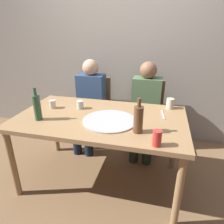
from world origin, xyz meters
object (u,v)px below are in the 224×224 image
at_px(wine_bottle, 138,119).
at_px(chair_right, 146,110).
at_px(table_knife, 163,114).
at_px(guest_in_beanie, 145,105).
at_px(beer_bottle, 37,107).
at_px(chair_left, 93,105).
at_px(tumbler_far, 53,104).
at_px(tumbler_near, 80,105).
at_px(pizza_tray, 109,121).
at_px(wine_glass, 170,104).
at_px(dining_table, 101,123).
at_px(guest_in_sweater, 89,100).

xyz_separation_m(wine_bottle, chair_right, (-0.02, 1.09, -0.36)).
relative_size(table_knife, guest_in_beanie, 0.19).
bearing_deg(beer_bottle, chair_left, 81.52).
bearing_deg(tumbler_far, guest_in_beanie, 34.06).
distance_m(beer_bottle, chair_right, 1.45).
height_order(wine_bottle, tumbler_near, wine_bottle).
distance_m(pizza_tray, guest_in_beanie, 0.85).
height_order(wine_glass, table_knife, wine_glass).
xyz_separation_m(wine_bottle, tumbler_far, (-0.94, 0.31, -0.07)).
bearing_deg(pizza_tray, wine_bottle, -27.49).
height_order(pizza_tray, chair_left, chair_left).
bearing_deg(wine_glass, beer_bottle, -153.79).
bearing_deg(chair_left, pizza_tray, 117.12).
height_order(dining_table, wine_glass, wine_glass).
distance_m(tumbler_near, chair_left, 0.78).
xyz_separation_m(chair_left, guest_in_sweater, (-0.00, -0.15, 0.13)).
relative_size(dining_table, tumbler_near, 18.99).
bearing_deg(wine_bottle, pizza_tray, 152.51).
height_order(tumbler_near, tumbler_far, tumbler_far).
height_order(tumbler_far, wine_glass, wine_glass).
height_order(beer_bottle, chair_right, beer_bottle).
relative_size(beer_bottle, wine_glass, 2.85).
relative_size(dining_table, guest_in_sweater, 1.38).
height_order(dining_table, guest_in_sweater, guest_in_sweater).
relative_size(wine_bottle, wine_glass, 2.71).
height_order(dining_table, chair_right, chair_right).
bearing_deg(wine_bottle, tumbler_far, 161.54).
xyz_separation_m(dining_table, guest_in_sweater, (-0.38, 0.71, -0.04)).
distance_m(pizza_tray, tumbler_far, 0.69).
relative_size(tumbler_far, guest_in_beanie, 0.07).
relative_size(beer_bottle, guest_in_beanie, 0.26).
height_order(wine_bottle, table_knife, wine_bottle).
height_order(pizza_tray, guest_in_sweater, guest_in_sweater).
relative_size(wine_bottle, chair_left, 0.33).
xyz_separation_m(wine_glass, guest_in_sweater, (-1.02, 0.34, -0.17)).
bearing_deg(wine_bottle, guest_in_sweater, 129.06).
xyz_separation_m(wine_bottle, guest_in_sweater, (-0.76, 0.94, -0.23)).
height_order(beer_bottle, wine_glass, beer_bottle).
distance_m(beer_bottle, guest_in_beanie, 1.31).
xyz_separation_m(tumbler_near, wine_glass, (0.91, 0.23, 0.01)).
bearing_deg(dining_table, guest_in_beanie, 62.53).
relative_size(chair_left, guest_in_sweater, 0.77).
bearing_deg(guest_in_beanie, tumbler_far, 34.06).
distance_m(chair_left, guest_in_sweater, 0.20).
height_order(tumbler_near, guest_in_sweater, guest_in_sweater).
bearing_deg(guest_in_sweater, guest_in_beanie, -180.00).
bearing_deg(tumbler_far, tumbler_near, 11.01).
xyz_separation_m(tumbler_far, guest_in_beanie, (0.93, 0.63, -0.16)).
bearing_deg(beer_bottle, pizza_tray, 10.85).
bearing_deg(dining_table, wine_glass, 30.19).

